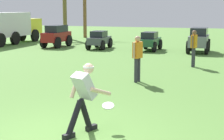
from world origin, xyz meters
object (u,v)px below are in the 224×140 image
object	(u,v)px
teammate_near_sideline	(137,54)
parked_car_slot_a	(57,35)
parked_car_slot_b	(99,40)
parked_car_slot_d	(199,39)
box_truck	(12,26)
palm_tree_far_left	(65,0)
frisbee_in_flight	(108,106)
teammate_midfield	(194,45)
parked_car_slot_c	(150,41)
frisbee_thrower	(84,94)

from	to	relation	value
teammate_near_sideline	parked_car_slot_a	bearing A→B (deg)	130.86
parked_car_slot_b	parked_car_slot_d	xyz separation A→B (m)	(6.02, 0.04, 0.18)
box_truck	palm_tree_far_left	size ratio (longest dim) A/B	1.15
frisbee_in_flight	parked_car_slot_d	xyz separation A→B (m)	(0.71, 13.57, 0.25)
teammate_midfield	parked_car_slot_b	size ratio (longest dim) A/B	0.70
teammate_near_sideline	parked_car_slot_b	xyz separation A→B (m)	(-4.73, 8.88, -0.38)
parked_car_slot_b	parked_car_slot_a	bearing A→B (deg)	179.41
parked_car_slot_d	box_truck	world-z (taller)	box_truck
parked_car_slot_c	parked_car_slot_d	world-z (taller)	parked_car_slot_d
teammate_midfield	parked_car_slot_a	size ratio (longest dim) A/B	0.66
parked_car_slot_c	teammate_midfield	bearing A→B (deg)	-59.70
parked_car_slot_b	palm_tree_far_left	size ratio (longest dim) A/B	0.43
teammate_near_sideline	parked_car_slot_d	size ratio (longest dim) A/B	0.66
teammate_midfield	parked_car_slot_a	distance (m)	10.55
teammate_near_sideline	box_truck	distance (m)	15.19
teammate_near_sideline	frisbee_in_flight	bearing A→B (deg)	-82.85
teammate_near_sideline	parked_car_slot_a	world-z (taller)	teammate_near_sideline
teammate_near_sideline	teammate_midfield	bearing A→B (deg)	68.23
parked_car_slot_c	box_truck	xyz separation A→B (m)	(-10.09, 0.83, 0.67)
parked_car_slot_b	parked_car_slot_c	distance (m)	3.19
parked_car_slot_b	parked_car_slot_d	bearing A→B (deg)	0.40
parked_car_slot_b	box_truck	xyz separation A→B (m)	(-6.91, 0.90, 0.67)
parked_car_slot_d	teammate_midfield	bearing A→B (deg)	-87.78
frisbee_thrower	teammate_midfield	xyz separation A→B (m)	(1.28, 8.77, 0.15)
frisbee_in_flight	parked_car_slot_b	xyz separation A→B (m)	(-5.31, 13.53, 0.08)
teammate_midfield	palm_tree_far_left	world-z (taller)	palm_tree_far_left
teammate_midfield	parked_car_slot_a	world-z (taller)	teammate_midfield
teammate_near_sideline	parked_car_slot_d	bearing A→B (deg)	81.74
parked_car_slot_b	palm_tree_far_left	bearing A→B (deg)	130.49
frisbee_in_flight	palm_tree_far_left	xyz separation A→B (m)	(-10.84, 20.01, 2.71)
teammate_near_sideline	teammate_midfield	world-z (taller)	same
frisbee_thrower	box_truck	xyz separation A→B (m)	(-11.84, 14.80, 0.44)
teammate_midfield	parked_car_slot_c	world-z (taller)	teammate_midfield
parked_car_slot_a	parked_car_slot_b	bearing A→B (deg)	-0.59
frisbee_thrower	palm_tree_far_left	size ratio (longest dim) A/B	0.27
teammate_near_sideline	palm_tree_far_left	xyz separation A→B (m)	(-10.26, 15.36, 2.26)
parked_car_slot_a	parked_car_slot_d	size ratio (longest dim) A/B	1.01
frisbee_in_flight	parked_car_slot_d	distance (m)	13.59
parked_car_slot_d	teammate_near_sideline	bearing A→B (deg)	-98.26
parked_car_slot_a	palm_tree_far_left	xyz separation A→B (m)	(-2.56, 6.45, 2.46)
teammate_midfield	parked_car_slot_b	world-z (taller)	teammate_midfield
parked_car_slot_a	parked_car_slot_d	distance (m)	9.00
teammate_near_sideline	parked_car_slot_b	size ratio (longest dim) A/B	0.70
box_truck	frisbee_thrower	bearing A→B (deg)	-51.34
teammate_midfield	parked_car_slot_c	bearing A→B (deg)	120.30
frisbee_in_flight	parked_car_slot_b	bearing A→B (deg)	111.43
frisbee_thrower	teammate_midfield	size ratio (longest dim) A/B	0.89
parked_car_slot_b	box_truck	distance (m)	7.00
parked_car_slot_b	parked_car_slot_c	world-z (taller)	same
parked_car_slot_a	palm_tree_far_left	bearing A→B (deg)	111.62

